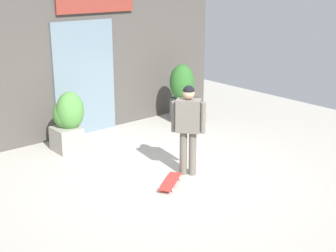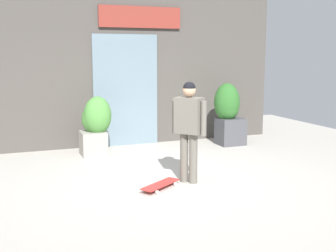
{
  "view_description": "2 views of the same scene",
  "coord_description": "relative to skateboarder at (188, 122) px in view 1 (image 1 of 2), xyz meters",
  "views": [
    {
      "loc": [
        -5.0,
        -5.95,
        3.37
      ],
      "look_at": [
        -0.01,
        0.01,
        0.89
      ],
      "focal_mm": 51.22,
      "sensor_mm": 36.0,
      "label": 1
    },
    {
      "loc": [
        -2.4,
        -6.27,
        2.0
      ],
      "look_at": [
        -0.01,
        0.01,
        0.89
      ],
      "focal_mm": 45.93,
      "sensor_mm": 36.0,
      "label": 2
    }
  ],
  "objects": [
    {
      "name": "ground_plane",
      "position": [
        -0.25,
        0.21,
        -0.97
      ],
      "size": [
        12.0,
        12.0,
        0.0
      ],
      "primitive_type": "plane",
      "color": "#B2ADA3"
    },
    {
      "name": "building_facade",
      "position": [
        -0.25,
        3.29,
        0.8
      ],
      "size": [
        7.39,
        0.31,
        3.55
      ],
      "color": "#4C4742",
      "rests_on": "ground_plane"
    },
    {
      "name": "skateboarder",
      "position": [
        0.0,
        0.0,
        0.0
      ],
      "size": [
        0.46,
        0.48,
        1.6
      ],
      "rotation": [
        0.0,
        0.0,
        -2.45
      ],
      "color": "#666056",
      "rests_on": "ground_plane"
    },
    {
      "name": "skateboard",
      "position": [
        -0.53,
        -0.16,
        -0.9
      ],
      "size": [
        0.74,
        0.6,
        0.08
      ],
      "rotation": [
        0.0,
        0.0,
        -2.53
      ],
      "color": "red",
      "rests_on": "ground_plane"
    },
    {
      "name": "planter_box_left",
      "position": [
        1.99,
        2.38,
        -0.21
      ],
      "size": [
        0.66,
        0.61,
        1.39
      ],
      "color": "#47474C",
      "rests_on": "ground_plane"
    },
    {
      "name": "planter_box_right",
      "position": [
        -0.99,
        2.43,
        -0.34
      ],
      "size": [
        0.62,
        0.59,
        1.19
      ],
      "color": "gray",
      "rests_on": "ground_plane"
    }
  ]
}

